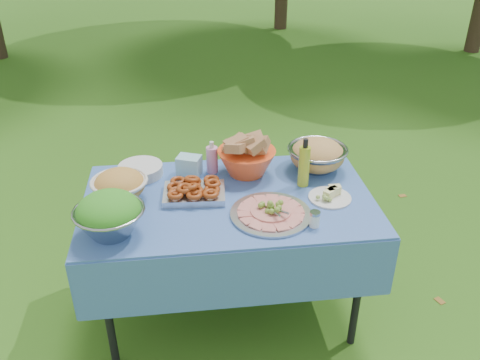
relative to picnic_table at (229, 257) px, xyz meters
name	(u,v)px	position (x,y,z in m)	size (l,w,h in m)	color
ground	(230,309)	(0.00, 0.00, -0.38)	(80.00, 80.00, 0.00)	#183509
picnic_table	(229,257)	(0.00, 0.00, 0.00)	(1.46, 0.86, 0.76)	#70AED8
salad_bowl	(109,215)	(-0.56, -0.24, 0.48)	(0.31, 0.31, 0.21)	#979A9F
pasta_bowl_white	(120,185)	(-0.54, 0.06, 0.46)	(0.28, 0.28, 0.16)	silver
plate_stack	(141,170)	(-0.45, 0.30, 0.41)	(0.24, 0.24, 0.06)	silver
wipes_box	(189,166)	(-0.19, 0.26, 0.44)	(0.12, 0.09, 0.11)	#90CBDD
sanitizer_bottle	(212,157)	(-0.06, 0.29, 0.47)	(0.06, 0.06, 0.18)	pink
bread_bowl	(247,156)	(0.12, 0.25, 0.49)	(0.32, 0.32, 0.21)	#F65322
pasta_bowl_steel	(317,154)	(0.52, 0.26, 0.47)	(0.33, 0.33, 0.17)	#979A9F
fried_tray	(194,191)	(-0.17, 0.03, 0.42)	(0.31, 0.22, 0.07)	silver
charcuterie_platter	(271,207)	(0.18, -0.18, 0.43)	(0.39, 0.39, 0.09)	#ACAFB4
oil_bottle	(304,163)	(0.40, 0.09, 0.51)	(0.06, 0.06, 0.27)	#A7B924
cheese_plate	(330,193)	(0.51, -0.07, 0.41)	(0.22, 0.22, 0.06)	silver
shaker	(315,219)	(0.37, -0.29, 0.42)	(0.05, 0.05, 0.08)	white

